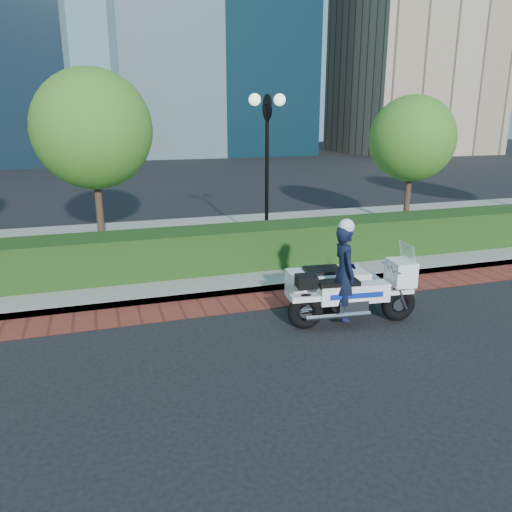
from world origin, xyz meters
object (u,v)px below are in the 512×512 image
object	(u,v)px
tree_b	(93,129)
lamppost	(267,147)
tree_c	(412,139)
police_motorcycle	(341,284)

from	to	relation	value
tree_b	lamppost	bearing A→B (deg)	-16.11
tree_c	police_motorcycle	world-z (taller)	tree_c
tree_b	police_motorcycle	bearing A→B (deg)	-55.83
tree_b	police_motorcycle	world-z (taller)	tree_b
lamppost	tree_b	distance (m)	4.71
lamppost	police_motorcycle	world-z (taller)	lamppost
tree_c	tree_b	bearing A→B (deg)	180.00
lamppost	police_motorcycle	size ratio (longest dim) A/B	1.67
lamppost	tree_b	world-z (taller)	tree_b
lamppost	tree_b	bearing A→B (deg)	163.89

